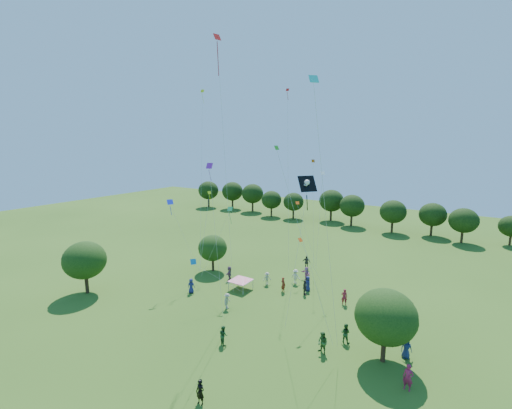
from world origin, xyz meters
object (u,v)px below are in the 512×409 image
object	(u,v)px
tent_blue	(382,305)
tent_red_stripe	(241,281)
near_tree_north	(213,248)
near_tree_west	(85,260)
red_high_kite	(221,92)
pirate_kite	(307,186)
near_tree_east	(386,317)
man_in_black	(200,392)

from	to	relation	value
tent_blue	tent_red_stripe	bearing A→B (deg)	-170.16
near_tree_north	tent_red_stripe	bearing A→B (deg)	-23.46
near_tree_west	red_high_kite	bearing A→B (deg)	26.64
near_tree_north	tent_blue	bearing A→B (deg)	-0.54
near_tree_west	red_high_kite	size ratio (longest dim) A/B	0.23
near_tree_north	tent_blue	distance (m)	21.36
tent_red_stripe	pirate_kite	bearing A→B (deg)	-33.47
near_tree_east	tent_red_stripe	xyz separation A→B (m)	(-16.66, 4.76, -2.64)
tent_red_stripe	tent_blue	distance (m)	15.08
near_tree_west	near_tree_east	world-z (taller)	near_tree_west
near_tree_north	near_tree_east	size ratio (longest dim) A/B	0.83
near_tree_east	tent_blue	world-z (taller)	near_tree_east
tent_blue	near_tree_west	bearing A→B (deg)	-156.33
tent_blue	pirate_kite	world-z (taller)	pirate_kite
near_tree_west	near_tree_north	size ratio (longest dim) A/B	1.24
near_tree_east	near_tree_west	bearing A→B (deg)	-170.25
near_tree_north	man_in_black	xyz separation A→B (m)	(14.26, -18.37, -2.22)
near_tree_west	near_tree_north	xyz separation A→B (m)	(7.44, 12.77, -0.74)
tent_red_stripe	red_high_kite	size ratio (longest dim) A/B	0.09
near_tree_west	man_in_black	distance (m)	22.60
near_tree_north	pirate_kite	bearing A→B (deg)	-30.04
near_tree_east	red_high_kite	distance (m)	24.24
tent_red_stripe	red_high_kite	world-z (taller)	red_high_kite
near_tree_west	man_in_black	bearing A→B (deg)	-14.45
man_in_black	pirate_kite	xyz separation A→B (m)	(3.27, 8.23, 12.57)
pirate_kite	near_tree_east	bearing A→B (deg)	25.23
tent_red_stripe	man_in_black	bearing A→B (deg)	-63.23
near_tree_west	tent_red_stripe	xyz separation A→B (m)	(13.84, 10.00, -2.76)
near_tree_west	red_high_kite	xyz separation A→B (m)	(13.84, 6.94, 17.40)
man_in_black	red_high_kite	size ratio (longest dim) A/B	0.07
red_high_kite	man_in_black	bearing A→B (deg)	-57.89
near_tree_west	near_tree_east	size ratio (longest dim) A/B	1.02
near_tree_north	red_high_kite	bearing A→B (deg)	-42.36
red_high_kite	near_tree_north	bearing A→B (deg)	137.64
pirate_kite	man_in_black	bearing A→B (deg)	-111.68
near_tree_north	tent_red_stripe	world-z (taller)	near_tree_north
near_tree_east	man_in_black	bearing A→B (deg)	-129.08
near_tree_east	pirate_kite	size ratio (longest dim) A/B	0.45
man_in_black	pirate_kite	distance (m)	15.37
near_tree_east	tent_blue	xyz separation A→B (m)	(-1.80, 7.34, -2.64)
pirate_kite	red_high_kite	bearing A→B (deg)	158.86
pirate_kite	red_high_kite	distance (m)	14.25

